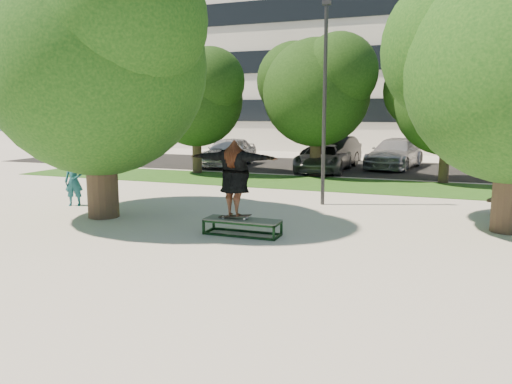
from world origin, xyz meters
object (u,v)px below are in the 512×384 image
at_px(tree_left, 96,52).
at_px(car_silver_b, 395,154).
at_px(car_silver_a, 228,152).
at_px(car_dark, 332,153).
at_px(lamppost, 325,102).
at_px(bystander, 74,181).
at_px(car_grey, 323,158).
at_px(grind_box, 242,227).

xyz_separation_m(tree_left, car_silver_b, (6.38, 15.41, -3.67)).
distance_m(tree_left, car_silver_a, 13.88).
bearing_deg(car_silver_a, car_dark, 8.34).
bearing_deg(lamppost, bystander, -157.70).
bearing_deg(bystander, tree_left, -51.39).
xyz_separation_m(tree_left, bystander, (-1.82, 0.99, -3.66)).
height_order(lamppost, bystander, lamppost).
bearing_deg(tree_left, car_grey, 75.03).
bearing_deg(car_silver_b, lamppost, -86.12).
relative_size(lamppost, car_silver_a, 1.34).
distance_m(lamppost, bystander, 8.05).
bearing_deg(car_dark, lamppost, -73.72).
xyz_separation_m(lamppost, car_silver_b, (1.09, 11.50, -2.40)).
distance_m(grind_box, car_silver_a, 15.33).
bearing_deg(car_silver_b, car_dark, -145.23).
xyz_separation_m(grind_box, car_grey, (-1.12, 13.04, 0.47)).
relative_size(car_silver_a, car_silver_b, 0.88).
bearing_deg(lamppost, tree_left, -143.58).
height_order(grind_box, car_silver_a, car_silver_a).
bearing_deg(lamppost, car_grey, 103.08).
bearing_deg(car_silver_a, grind_box, -64.44).
height_order(lamppost, car_dark, lamppost).
xyz_separation_m(lamppost, bystander, (-7.11, -2.92, -2.39)).
relative_size(lamppost, car_dark, 1.22).
bearing_deg(lamppost, car_dark, 100.55).
relative_size(tree_left, car_silver_a, 1.56).
height_order(tree_left, car_grey, tree_left).
relative_size(car_dark, car_silver_b, 0.97).
bearing_deg(grind_box, bystander, 165.46).
height_order(tree_left, grind_box, tree_left).
distance_m(grind_box, car_silver_b, 16.17).
bearing_deg(bystander, car_grey, 42.90).
relative_size(bystander, car_silver_b, 0.29).
xyz_separation_m(bystander, car_grey, (5.14, 11.42, -0.10)).
bearing_deg(grind_box, car_grey, 94.93).
bearing_deg(car_grey, car_silver_b, 41.93).
relative_size(tree_left, lamppost, 1.16).
relative_size(car_silver_a, car_dark, 0.91).
height_order(car_silver_a, car_grey, car_silver_a).
bearing_deg(car_silver_b, tree_left, -103.21).
relative_size(grind_box, car_dark, 0.36).
bearing_deg(tree_left, car_silver_a, 98.85).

